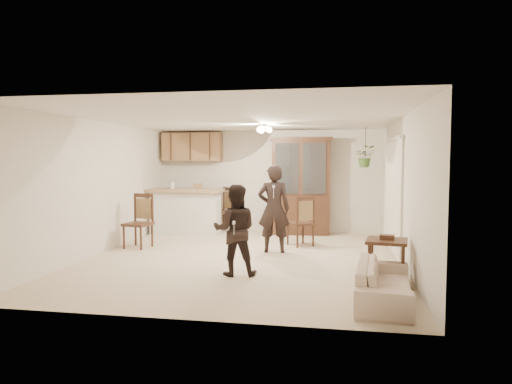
% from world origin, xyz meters
% --- Properties ---
extents(floor, '(6.50, 6.50, 0.00)m').
position_xyz_m(floor, '(0.00, 0.00, 0.00)').
color(floor, beige).
rests_on(floor, ground).
extents(ceiling, '(5.50, 6.50, 0.02)m').
position_xyz_m(ceiling, '(0.00, 0.00, 2.50)').
color(ceiling, silver).
rests_on(ceiling, wall_back).
extents(wall_back, '(5.50, 0.02, 2.50)m').
position_xyz_m(wall_back, '(0.00, 3.25, 1.25)').
color(wall_back, beige).
rests_on(wall_back, ground).
extents(wall_front, '(5.50, 0.02, 2.50)m').
position_xyz_m(wall_front, '(0.00, -3.25, 1.25)').
color(wall_front, beige).
rests_on(wall_front, ground).
extents(wall_left, '(0.02, 6.50, 2.50)m').
position_xyz_m(wall_left, '(-2.75, 0.00, 1.25)').
color(wall_left, beige).
rests_on(wall_left, ground).
extents(wall_right, '(0.02, 6.50, 2.50)m').
position_xyz_m(wall_right, '(2.75, 0.00, 1.25)').
color(wall_right, beige).
rests_on(wall_right, ground).
extents(breakfast_bar, '(1.60, 0.55, 1.00)m').
position_xyz_m(breakfast_bar, '(-1.85, 2.35, 0.50)').
color(breakfast_bar, silver).
rests_on(breakfast_bar, floor).
extents(bar_top, '(1.75, 0.70, 0.08)m').
position_xyz_m(bar_top, '(-1.85, 2.35, 1.05)').
color(bar_top, tan).
rests_on(bar_top, breakfast_bar).
extents(upper_cabinets, '(1.50, 0.34, 0.70)m').
position_xyz_m(upper_cabinets, '(-1.90, 3.07, 2.10)').
color(upper_cabinets, brown).
rests_on(upper_cabinets, wall_back).
extents(vertical_blinds, '(0.06, 2.30, 2.10)m').
position_xyz_m(vertical_blinds, '(2.71, 0.90, 1.10)').
color(vertical_blinds, white).
rests_on(vertical_blinds, wall_right).
extents(ceiling_fixture, '(0.36, 0.36, 0.20)m').
position_xyz_m(ceiling_fixture, '(0.20, 1.20, 2.40)').
color(ceiling_fixture, '#FFE9BF').
rests_on(ceiling_fixture, ceiling).
extents(hanging_plant, '(0.43, 0.37, 0.48)m').
position_xyz_m(hanging_plant, '(2.30, 2.40, 1.85)').
color(hanging_plant, '#396227').
rests_on(hanging_plant, ceiling).
extents(plant_cord, '(0.01, 0.01, 0.65)m').
position_xyz_m(plant_cord, '(2.30, 2.40, 2.17)').
color(plant_cord, black).
rests_on(plant_cord, ceiling).
extents(sofa, '(0.91, 1.94, 0.73)m').
position_xyz_m(sofa, '(2.26, -2.19, 0.37)').
color(sofa, beige).
rests_on(sofa, floor).
extents(adult, '(0.70, 0.51, 1.80)m').
position_xyz_m(adult, '(0.50, 0.61, 0.90)').
color(adult, black).
rests_on(adult, floor).
extents(child, '(0.73, 0.62, 1.35)m').
position_xyz_m(child, '(0.14, -1.22, 0.68)').
color(child, black).
rests_on(child, floor).
extents(china_hutch, '(1.49, 0.63, 2.31)m').
position_xyz_m(china_hutch, '(0.84, 2.91, 1.14)').
color(china_hutch, black).
rests_on(china_hutch, floor).
extents(side_table, '(0.65, 0.65, 0.69)m').
position_xyz_m(side_table, '(2.39, -1.24, 0.32)').
color(side_table, black).
rests_on(side_table, floor).
extents(chair_bar, '(0.56, 0.56, 1.09)m').
position_xyz_m(chair_bar, '(-2.26, 0.58, 0.31)').
color(chair_bar, black).
rests_on(chair_bar, floor).
extents(chair_hutch_left, '(0.69, 0.69, 1.10)m').
position_xyz_m(chair_hutch_left, '(-1.14, 2.86, 0.31)').
color(chair_hutch_left, black).
rests_on(chair_hutch_left, floor).
extents(chair_hutch_right, '(0.64, 0.64, 1.04)m').
position_xyz_m(chair_hutch_right, '(0.95, 1.39, 0.29)').
color(chair_hutch_right, black).
rests_on(chair_hutch_right, floor).
extents(controller_adult, '(0.06, 0.15, 0.04)m').
position_xyz_m(controller_adult, '(0.54, 0.22, 1.29)').
color(controller_adult, white).
rests_on(controller_adult, adult).
extents(controller_child, '(0.06, 0.13, 0.04)m').
position_xyz_m(controller_child, '(0.20, -1.54, 0.86)').
color(controller_child, white).
rests_on(controller_child, child).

